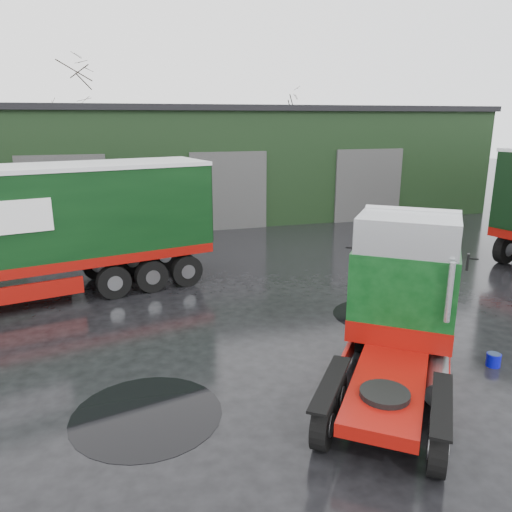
{
  "coord_description": "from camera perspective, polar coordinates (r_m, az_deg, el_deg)",
  "views": [
    {
      "loc": [
        -3.86,
        -11.07,
        5.64
      ],
      "look_at": [
        0.13,
        2.57,
        1.7
      ],
      "focal_mm": 35.0,
      "sensor_mm": 36.0,
      "label": 1
    }
  ],
  "objects": [
    {
      "name": "warehouse",
      "position": [
        31.71,
        -5.7,
        10.92
      ],
      "size": [
        32.4,
        12.4,
        6.3
      ],
      "color": "black",
      "rests_on": "ground"
    },
    {
      "name": "puddle_0",
      "position": [
        10.51,
        -12.38,
        -17.31
      ],
      "size": [
        2.97,
        2.97,
        0.01
      ],
      "primitive_type": "cylinder",
      "color": "black",
      "rests_on": "ground"
    },
    {
      "name": "wash_bucket",
      "position": [
        13.21,
        25.5,
        -10.67
      ],
      "size": [
        0.39,
        0.39,
        0.31
      ],
      "primitive_type": "cylinder",
      "rotation": [
        0.0,
        0.0,
        0.24
      ],
      "color": "#0709A7",
      "rests_on": "ground"
    },
    {
      "name": "puddle_1",
      "position": [
        15.32,
        13.68,
        -6.55
      ],
      "size": [
        2.61,
        2.61,
        0.01
      ],
      "primitive_type": "cylinder",
      "color": "black",
      "rests_on": "ground"
    },
    {
      "name": "tree_back_b",
      "position": [
        43.38,
        2.42,
        12.98
      ],
      "size": [
        4.4,
        4.4,
        7.5
      ],
      "primitive_type": null,
      "color": "black",
      "rests_on": "ground"
    },
    {
      "name": "ground",
      "position": [
        13.0,
        2.68,
        -10.22
      ],
      "size": [
        100.0,
        100.0,
        0.0
      ],
      "primitive_type": "plane",
      "color": "black"
    },
    {
      "name": "hero_tractor",
      "position": [
        10.36,
        15.79,
        -6.71
      ],
      "size": [
        5.54,
        6.2,
        3.65
      ],
      "primitive_type": null,
      "rotation": [
        0.0,
        0.0,
        -0.65
      ],
      "color": "#0C3B14",
      "rests_on": "ground"
    },
    {
      "name": "tree_back_a",
      "position": [
        41.13,
        -19.83,
        13.36
      ],
      "size": [
        4.4,
        4.4,
        9.5
      ],
      "primitive_type": null,
      "color": "black",
      "rests_on": "ground"
    }
  ]
}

